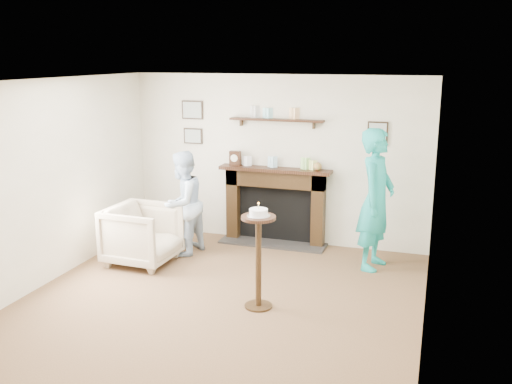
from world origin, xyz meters
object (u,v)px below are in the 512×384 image
Objects in this scene: woman at (373,267)px; pedestal_table at (258,244)px; armchair at (144,262)px; man at (184,253)px.

pedestal_table reaches higher than woman.
pedestal_table is (1.92, -0.86, 0.75)m from armchair.
woman is (2.63, 0.30, 0.00)m from man.
armchair is 2.23m from pedestal_table.
woman is 2.12m from pedestal_table.
armchair is 0.47× the size of woman.
woman is at bearing 107.15° from man.
woman reaches higher than man.
man is 1.21× the size of pedestal_table.
pedestal_table is (1.55, -1.37, 0.75)m from man.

